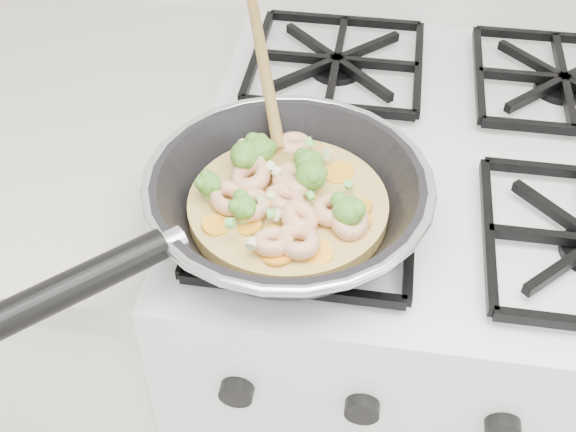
# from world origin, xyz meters

# --- Properties ---
(stove) EXTENTS (0.60, 0.60, 0.92)m
(stove) POSITION_xyz_m (0.00, 1.70, 0.46)
(stove) COLOR white
(stove) RESTS_ON ground
(skillet) EXTENTS (0.38, 0.54, 0.09)m
(skillet) POSITION_xyz_m (-0.17, 1.53, 0.96)
(skillet) COLOR black
(skillet) RESTS_ON stove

